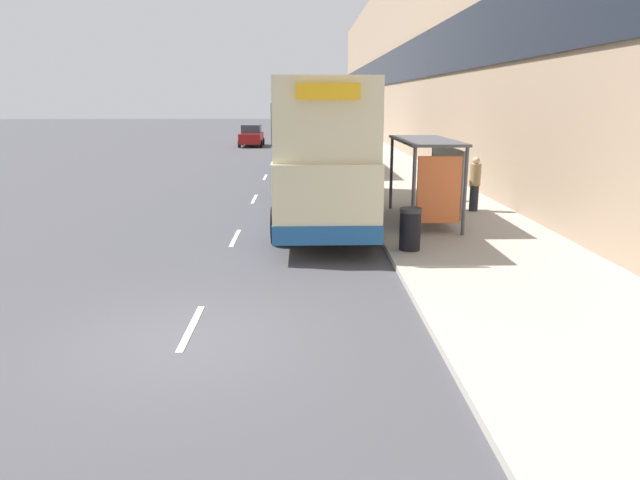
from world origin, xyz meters
The scene contains 19 objects.
ground_plane centered at (0.00, 0.00, 0.00)m, with size 220.00×220.00×0.00m, color #424247.
pavement centered at (6.50, 38.50, 0.07)m, with size 5.00×93.00×0.14m.
terrace_facade centered at (10.49, 38.50, 6.98)m, with size 3.10×93.00×13.98m.
lane_mark_0 centered at (0.00, 0.54, 0.01)m, with size 0.12×2.00×0.01m.
lane_mark_1 centered at (0.00, 7.00, 0.01)m, with size 0.12×2.00×0.01m.
lane_mark_2 centered at (0.00, 13.45, 0.01)m, with size 0.12×2.00×0.01m.
lane_mark_3 centered at (0.00, 19.91, 0.01)m, with size 0.12×2.00×0.01m.
lane_mark_4 centered at (0.00, 26.36, 0.01)m, with size 0.12×2.00×0.01m.
lane_mark_5 centered at (0.00, 32.82, 0.01)m, with size 0.12×2.00×0.01m.
lane_mark_6 centered at (0.00, 39.27, 0.01)m, with size 0.12×2.00×0.01m.
bus_shelter centered at (5.77, 8.27, 1.88)m, with size 1.60×4.20×2.48m.
double_decker_bus_near centered at (2.47, 9.93, 2.29)m, with size 2.85×11.55×4.30m.
double_decker_bus_ahead centered at (2.33, 23.50, 2.28)m, with size 2.85×10.81×4.30m.
car_0 centered at (-2.39, 39.54, 0.87)m, with size 1.96×4.09×1.76m.
car_1 centered at (2.15, 57.21, 0.88)m, with size 1.92×4.13×1.79m.
pedestrian_at_shelter centered at (6.74, 12.24, 1.07)m, with size 0.36×0.36×1.82m.
pedestrian_1 centered at (7.62, 10.11, 1.06)m, with size 0.36×0.36×1.80m.
pedestrian_2 centered at (6.31, 8.86, 1.02)m, with size 0.34×0.34×1.73m.
litter_bin centered at (4.55, 5.08, 0.67)m, with size 0.55×0.55×1.05m.
Camera 1 is at (1.93, -8.57, 3.77)m, focal length 32.00 mm.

